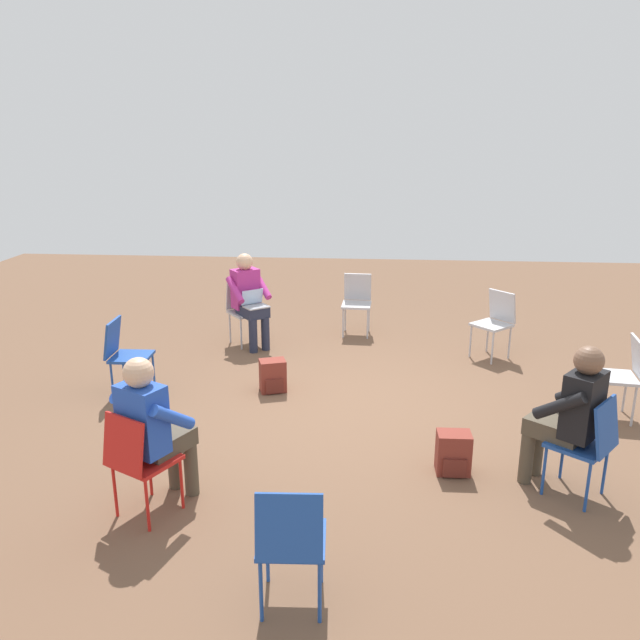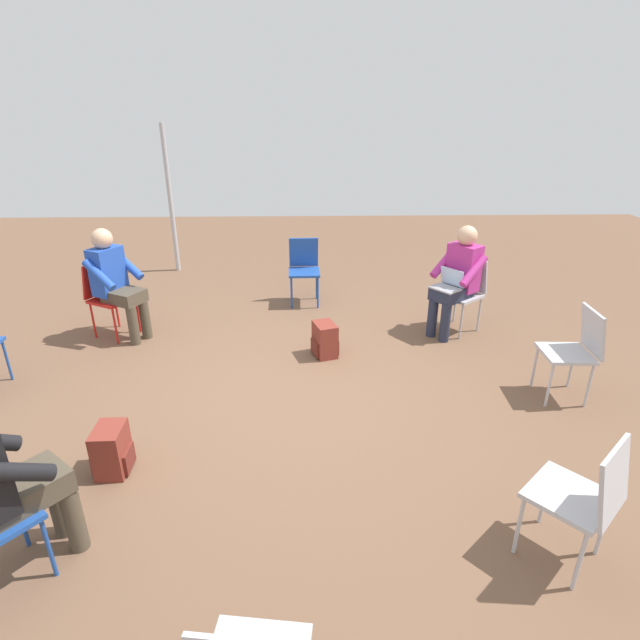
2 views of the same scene
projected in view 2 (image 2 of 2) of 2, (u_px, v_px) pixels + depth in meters
ground_plane at (289, 398)px, 4.51m from camera, size 15.96×15.96×0.00m
chair_south at (304, 266)px, 6.53m from camera, size 0.41×0.45×0.85m
chair_northwest at (584, 494)px, 2.72m from camera, size 0.58×0.59×0.85m
chair_west at (576, 347)px, 4.35m from camera, size 0.45×0.42×0.85m
chair_southwest at (465, 289)px, 5.72m from camera, size 0.58×0.58×0.85m
chair_southeast at (107, 293)px, 5.59m from camera, size 0.57×0.55×0.85m
person_with_laptop at (457, 276)px, 5.55m from camera, size 0.64×0.63×1.24m
person_in_blue at (115, 279)px, 5.45m from camera, size 0.62×0.62×1.24m
backpack_near_laptop_user at (112, 452)px, 3.57m from camera, size 0.25×0.28×0.36m
backpack_by_empty_chair at (325, 341)px, 5.23m from camera, size 0.30×0.33×0.36m
tent_pole_near at (170, 200)px, 7.56m from camera, size 0.07×0.07×2.21m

